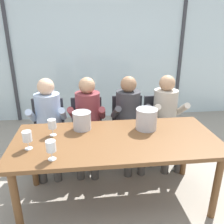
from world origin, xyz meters
name	(u,v)px	position (x,y,z in m)	size (l,w,h in m)	color
ground	(107,153)	(0.00, 1.00, 0.00)	(14.00, 14.00, 0.00)	#9E9384
window_glass_panel	(99,53)	(0.00, 2.51, 1.30)	(7.26, 0.03, 2.60)	silver
window_mullion_left	(10,55)	(-1.63, 2.49, 1.30)	(0.06, 0.06, 2.60)	#38383D
window_mullion_right	(181,52)	(1.63, 2.49, 1.30)	(0.06, 0.06, 2.60)	#38383D
hillside_vineyard	(93,53)	(0.00, 5.92, 0.91)	(13.26, 2.40, 1.82)	#386633
dining_table	(116,145)	(0.00, 0.00, 0.68)	(2.06, 0.93, 0.76)	brown
chair_near_curtain	(48,127)	(-0.81, 0.90, 0.52)	(0.46, 0.46, 0.89)	#232328
chair_left_of_center	(87,125)	(-0.28, 0.89, 0.52)	(0.45, 0.45, 0.89)	#232328
chair_center	(127,123)	(0.28, 0.90, 0.52)	(0.47, 0.47, 0.89)	#232328
chair_right_of_center	(160,122)	(0.74, 0.86, 0.52)	(0.45, 0.45, 0.89)	#232328
person_pale_blue_shirt	(48,120)	(-0.77, 0.74, 0.69)	(0.47, 0.62, 1.21)	#9EB2D1
person_maroon_top	(88,118)	(-0.27, 0.74, 0.69)	(0.49, 0.63, 1.21)	brown
person_charcoal_jacket	(129,116)	(0.28, 0.74, 0.69)	(0.48, 0.63, 1.21)	#38383D
person_beige_jumper	(167,114)	(0.79, 0.74, 0.69)	(0.46, 0.61, 1.21)	#B7AD9E
ice_bucket_primary	(146,119)	(0.35, 0.19, 0.88)	(0.23, 0.23, 0.23)	#B7B7BC
ice_bucket_secondary	(82,120)	(-0.34, 0.27, 0.86)	(0.20, 0.20, 0.20)	#B7B7BC
wine_glass_by_left_taster	(52,125)	(-0.64, 0.15, 0.87)	(0.08, 0.08, 0.17)	silver
wine_glass_near_bucket	(51,147)	(-0.59, -0.32, 0.87)	(0.08, 0.08, 0.17)	silver
wine_glass_center_pour	(27,137)	(-0.83, -0.11, 0.87)	(0.08, 0.08, 0.17)	silver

